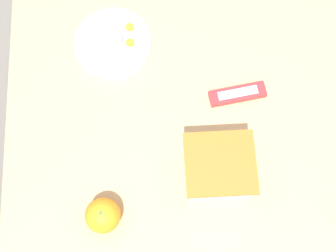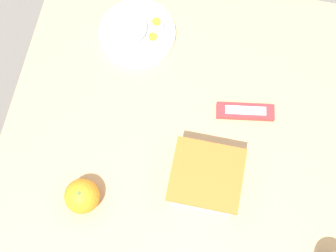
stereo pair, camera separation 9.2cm
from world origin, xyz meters
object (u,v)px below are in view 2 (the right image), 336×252
orange_fruit (82,196)px  food_container (205,179)px  rice_plate (136,32)px  candy_bar (245,112)px

orange_fruit → food_container: bearing=-161.0°
food_container → rice_plate: 0.46m
rice_plate → food_container: bearing=124.4°
rice_plate → candy_bar: (-0.33, 0.17, -0.01)m
food_container → orange_fruit: 0.30m
food_container → orange_fruit: size_ratio=1.95×
orange_fruit → rice_plate: 0.47m
food_container → candy_bar: bearing=-109.6°
orange_fruit → candy_bar: bearing=-139.5°
orange_fruit → rice_plate: (-0.03, -0.47, -0.02)m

